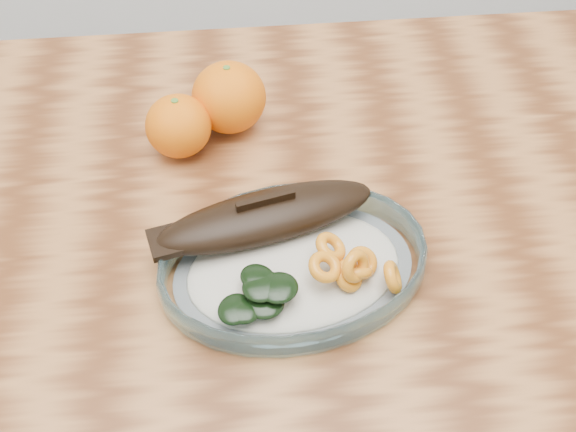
{
  "coord_description": "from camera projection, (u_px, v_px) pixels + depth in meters",
  "views": [
    {
      "loc": [
        0.03,
        -0.48,
        1.32
      ],
      "look_at": [
        0.08,
        0.02,
        0.77
      ],
      "focal_mm": 45.0,
      "sensor_mm": 36.0,
      "label": 1
    }
  ],
  "objects": [
    {
      "name": "dining_table",
      "position": [
        221.0,
        304.0,
        0.81
      ],
      "size": [
        1.2,
        0.8,
        0.75
      ],
      "color": "#592E15",
      "rests_on": "ground"
    },
    {
      "name": "plated_meal",
      "position": [
        292.0,
        260.0,
        0.7
      ],
      "size": [
        0.55,
        0.55,
        0.08
      ],
      "rotation": [
        0.0,
        0.0,
        0.16
      ],
      "color": "white",
      "rests_on": "dining_table"
    },
    {
      "name": "orange_left",
      "position": [
        229.0,
        97.0,
        0.84
      ],
      "size": [
        0.09,
        0.09,
        0.09
      ],
      "primitive_type": "sphere",
      "color": "#FF5005",
      "rests_on": "dining_table"
    },
    {
      "name": "orange_right",
      "position": [
        178.0,
        126.0,
        0.81
      ],
      "size": [
        0.07,
        0.07,
        0.07
      ],
      "primitive_type": "sphere",
      "color": "#FF5005",
      "rests_on": "dining_table"
    }
  ]
}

